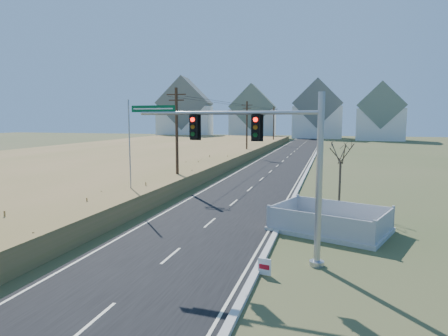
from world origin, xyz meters
The scene contains 16 objects.
ground centered at (0.00, 0.00, 0.00)m, with size 260.00×260.00×0.00m, color #3E4C25.
road centered at (0.00, 50.00, 0.03)m, with size 8.00×180.00×0.06m, color black.
curb centered at (4.15, 50.00, 0.09)m, with size 0.30×180.00×0.18m, color #B2AFA8.
reed_marsh centered at (-24.00, 40.00, 0.65)m, with size 38.00×110.00×1.30m, color #A8794C.
utility_pole_near centered at (-6.50, 15.00, 4.68)m, with size 1.80×0.26×9.00m.
utility_pole_mid centered at (-6.50, 45.00, 4.68)m, with size 1.80×0.26×9.00m.
utility_pole_far centered at (-6.50, 75.00, 4.68)m, with size 1.80×0.26×9.00m.
condo_nw centered at (-38.00, 100.00, 7.70)m, with size 17.69×13.38×19.05m.
condo_nnw centered at (-18.00, 108.00, 6.94)m, with size 14.93×11.17×17.03m.
condo_n centered at (2.00, 112.00, 7.61)m, with size 15.27×10.20×18.54m.
condo_ne centered at (20.00, 104.00, 6.84)m, with size 14.12×10.51×16.52m.
traffic_signal_mast centered at (4.62, -1.21, 4.53)m, with size 9.29×1.02×7.40m.
fence_enclosure centered at (7.00, 4.25, 0.28)m, with size 7.13×5.98×1.39m.
open_sign centered at (4.50, -3.00, 0.36)m, with size 0.55×0.15×0.68m.
flagpole centered at (-7.00, 7.27, 3.04)m, with size 0.34×0.34×7.63m.
bare_tree centered at (7.55, 9.91, 4.09)m, with size 1.92×1.92×5.08m.
Camera 1 is at (7.01, -18.37, 6.33)m, focal length 32.00 mm.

